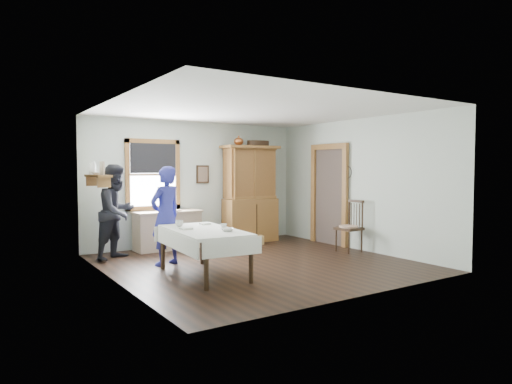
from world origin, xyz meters
TOP-DOWN VIEW (x-y plane):
  - room at (0.00, 0.00)m, footprint 5.01×5.01m
  - window at (-1.00, 2.46)m, footprint 1.18×0.07m
  - doorway at (2.46, 0.85)m, footprint 0.09×1.14m
  - wall_shelf at (-2.37, 1.54)m, footprint 0.24×1.00m
  - framed_picture at (0.15, 2.46)m, footprint 0.30×0.04m
  - rug_beater at (2.45, 0.30)m, footprint 0.01×0.27m
  - work_counter at (-0.80, 2.19)m, footprint 1.41×0.57m
  - china_hutch at (1.19, 2.12)m, footprint 1.33×0.69m
  - dining_table at (-1.23, -0.33)m, footprint 1.09×1.89m
  - spindle_chair at (2.13, -0.10)m, footprint 0.52×0.52m
  - pail at (0.51, 1.93)m, footprint 0.32×0.32m
  - wicker_basket at (1.08, 1.71)m, footprint 0.37×0.31m
  - woman_blue at (-1.42, 0.75)m, footprint 0.68×0.56m
  - figure_dark at (-1.97, 1.76)m, footprint 1.00×0.95m
  - table_cup_a at (-1.41, 0.19)m, footprint 0.15×0.15m
  - table_cup_b at (-0.98, -0.53)m, footprint 0.12×0.12m
  - table_bowl at (-1.03, -0.72)m, footprint 0.27×0.27m
  - counter_book at (-0.78, 2.08)m, footprint 0.21×0.26m
  - counter_bowl at (-0.84, 2.20)m, footprint 0.22×0.22m
  - shelf_bowl at (-2.37, 1.55)m, footprint 0.22×0.22m

SIDE VIEW (x-z plane):
  - wicker_basket at x=1.08m, z-range 0.00..0.19m
  - pail at x=0.51m, z-range 0.00..0.28m
  - dining_table at x=-1.23m, z-range 0.00..0.73m
  - work_counter at x=-0.80m, z-range 0.00..0.80m
  - spindle_chair at x=2.13m, z-range 0.00..1.05m
  - table_bowl at x=-1.03m, z-range 0.73..0.79m
  - table_cup_b at x=-0.98m, z-range 0.73..0.83m
  - table_cup_a at x=-1.41m, z-range 0.73..0.84m
  - woman_blue at x=-1.42m, z-range 0.00..1.59m
  - counter_book at x=-0.78m, z-range 0.80..0.82m
  - figure_dark at x=-1.97m, z-range 0.00..1.63m
  - counter_bowl at x=-0.84m, z-range 0.80..0.86m
  - china_hutch at x=1.19m, z-range 0.00..2.20m
  - doorway at x=2.46m, z-range 0.05..2.27m
  - room at x=0.00m, z-range 0.00..2.70m
  - framed_picture at x=0.15m, z-range 1.35..1.75m
  - wall_shelf at x=-2.37m, z-range 1.35..1.79m
  - shelf_bowl at x=-2.37m, z-range 1.57..1.62m
  - window at x=-1.00m, z-range 0.89..2.37m
  - rug_beater at x=2.45m, z-range 1.58..1.86m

